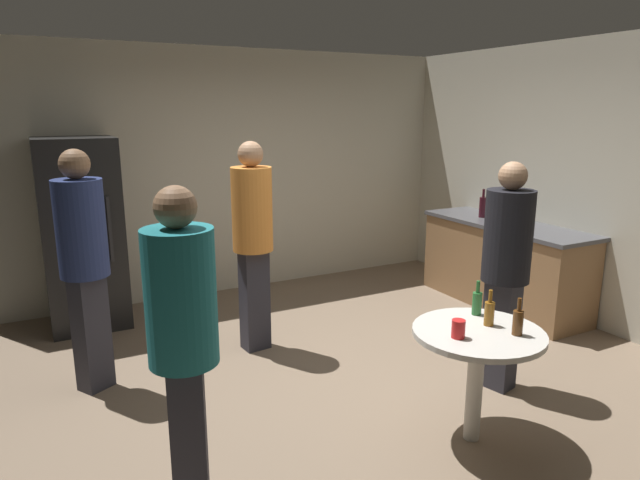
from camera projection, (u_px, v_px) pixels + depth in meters
ground_plane at (354, 386)px, 4.30m from camera, size 5.20×5.20×0.10m
wall_back at (235, 173)px, 6.25m from camera, size 5.32×0.06×2.70m
wall_side_right at (597, 186)px, 5.17m from camera, size 0.06×5.20×2.70m
refrigerator at (82, 234)px, 5.22m from camera, size 0.70×0.68×1.80m
kitchen_counter at (503, 264)px, 5.85m from camera, size 0.64×1.90×0.90m
kettle at (514, 219)px, 5.59m from camera, size 0.24×0.17×0.18m
wine_bottle_on_counter at (483, 207)px, 6.01m from camera, size 0.08×0.08×0.31m
foreground_table at (477, 346)px, 3.40m from camera, size 0.80×0.80×0.73m
beer_bottle_amber at (489, 313)px, 3.44m from camera, size 0.06×0.06×0.23m
beer_bottle_brown at (518, 322)px, 3.29m from camera, size 0.06×0.06×0.23m
beer_bottle_green at (477, 302)px, 3.62m from camera, size 0.06×0.06×0.23m
plastic_cup_red at (458, 329)px, 3.26m from camera, size 0.08×0.08×0.11m
person_in_orange_shirt at (253, 230)px, 4.65m from camera, size 0.38×0.38×1.80m
person_in_navy_shirt at (83, 253)px, 3.95m from camera, size 0.47×0.47×1.79m
person_in_black_shirt at (506, 260)px, 3.98m from camera, size 0.41×0.41×1.70m
person_in_teal_shirt at (183, 332)px, 2.67m from camera, size 0.43×0.43×1.71m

